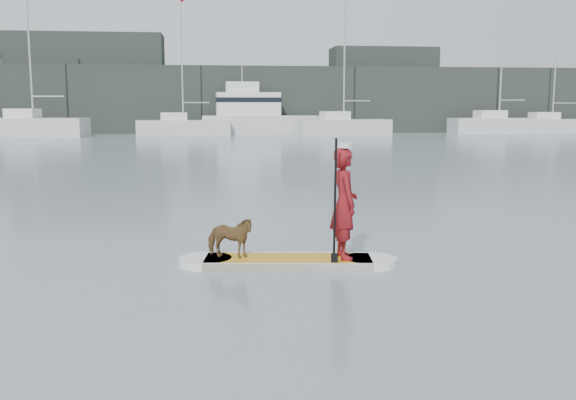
{
  "coord_description": "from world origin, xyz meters",
  "views": [
    {
      "loc": [
        1.68,
        -7.94,
        2.38
      ],
      "look_at": [
        2.75,
        1.44,
        1.0
      ],
      "focal_mm": 40.0,
      "sensor_mm": 36.0,
      "label": 1
    }
  ],
  "objects": [
    {
      "name": "ground",
      "position": [
        0.0,
        0.0,
        0.0
      ],
      "size": [
        140.0,
        140.0,
        0.0
      ],
      "primitive_type": "plane",
      "color": "slate",
      "rests_on": "ground"
    },
    {
      "name": "paddleboard",
      "position": [
        2.75,
        1.44,
        0.06
      ],
      "size": [
        3.28,
        1.1,
        0.12
      ],
      "rotation": [
        0.0,
        0.0,
        -0.12
      ],
      "color": "#C88C12",
      "rests_on": "ground"
    },
    {
      "name": "paddler",
      "position": [
        3.58,
        1.34,
        0.95
      ],
      "size": [
        0.44,
        0.63,
        1.66
      ],
      "primitive_type": "imported",
      "rotation": [
        0.0,
        0.0,
        1.65
      ],
      "color": "maroon",
      "rests_on": "paddleboard"
    },
    {
      "name": "white_cap",
      "position": [
        3.58,
        1.34,
        1.81
      ],
      "size": [
        0.22,
        0.22,
        0.07
      ],
      "primitive_type": "cylinder",
      "color": "silver",
      "rests_on": "paddler"
    },
    {
      "name": "dog",
      "position": [
        1.88,
        1.55,
        0.43
      ],
      "size": [
        0.81,
        0.55,
        0.62
      ],
      "primitive_type": "imported",
      "rotation": [
        0.0,
        0.0,
        1.25
      ],
      "color": "brown",
      "rests_on": "paddleboard"
    },
    {
      "name": "paddle",
      "position": [
        3.39,
        1.06,
        0.8
      ],
      "size": [
        0.1,
        0.3,
        2.0
      ],
      "rotation": [
        0.0,
        0.0,
        -0.12
      ],
      "color": "black",
      "rests_on": "ground"
    },
    {
      "name": "sailboat_c",
      "position": [
        -12.76,
        45.44,
        0.88
      ],
      "size": [
        8.57,
        3.82,
        11.89
      ],
      "rotation": [
        0.0,
        0.0,
        -0.13
      ],
      "color": "silver",
      "rests_on": "ground"
    },
    {
      "name": "sailboat_d",
      "position": [
        -0.97,
        46.09,
        0.8
      ],
      "size": [
        7.73,
        2.82,
        11.2
      ],
      "rotation": [
        0.0,
        0.0,
        0.06
      ],
      "color": "silver",
      "rests_on": "ground"
    },
    {
      "name": "sailboat_e",
      "position": [
        12.16,
        44.29,
        0.79
      ],
      "size": [
        7.89,
        3.5,
        11.05
      ],
      "rotation": [
        0.0,
        0.0,
        0.14
      ],
      "color": "silver",
      "rests_on": "ground"
    },
    {
      "name": "sailboat_f",
      "position": [
        26.69,
        46.84,
        0.88
      ],
      "size": [
        8.76,
        2.92,
        12.97
      ],
      "rotation": [
        0.0,
        0.0,
        0.04
      ],
      "color": "silver",
      "rests_on": "ground"
    },
    {
      "name": "motor_yacht_a",
      "position": [
        5.09,
        47.78,
        1.66
      ],
      "size": [
        9.93,
        3.34,
        5.91
      ],
      "rotation": [
        0.0,
        0.0,
        0.03
      ],
      "color": "silver",
      "rests_on": "ground"
    },
    {
      "name": "shore_mass",
      "position": [
        0.0,
        53.0,
        3.0
      ],
      "size": [
        90.0,
        6.0,
        6.0
      ],
      "primitive_type": "cube",
      "color": "#202823",
      "rests_on": "ground"
    },
    {
      "name": "shore_building_west",
      "position": [
        -10.0,
        54.0,
        4.5
      ],
      "size": [
        14.0,
        4.0,
        9.0
      ],
      "primitive_type": "cube",
      "color": "#202823",
      "rests_on": "ground"
    },
    {
      "name": "shore_building_east",
      "position": [
        18.0,
        54.0,
        4.0
      ],
      "size": [
        10.0,
        4.0,
        8.0
      ],
      "primitive_type": "cube",
      "color": "#202823",
      "rests_on": "ground"
    },
    {
      "name": "sailboat_g",
      "position": [
        31.99,
        47.39,
        0.74
      ],
      "size": [
        8.26,
        2.68,
        10.0
      ],
      "rotation": [
        0.0,
        0.0,
        0.04
      ],
      "color": "silver",
      "rests_on": "ground"
    }
  ]
}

